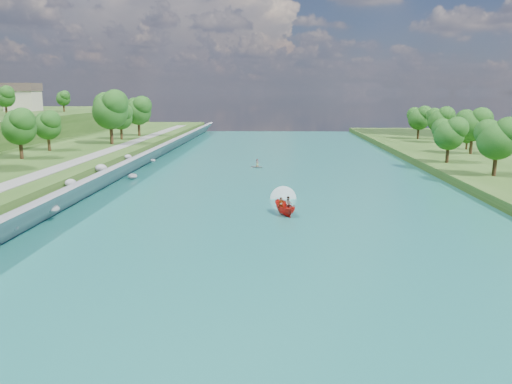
{
  "coord_description": "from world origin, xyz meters",
  "views": [
    {
      "loc": [
        -0.46,
        -50.6,
        14.41
      ],
      "look_at": [
        -2.77,
        9.26,
        2.5
      ],
      "focal_mm": 35.0,
      "sensor_mm": 36.0,
      "label": 1
    }
  ],
  "objects": [
    {
      "name": "ground",
      "position": [
        0.0,
        0.0,
        0.0
      ],
      "size": [
        260.0,
        260.0,
        0.0
      ],
      "primitive_type": "plane",
      "color": "#2D5119",
      "rests_on": "ground"
    },
    {
      "name": "river_water",
      "position": [
        0.0,
        20.0,
        0.05
      ],
      "size": [
        55.0,
        240.0,
        0.1
      ],
      "primitive_type": "cube",
      "color": "#1B695E",
      "rests_on": "ground"
    },
    {
      "name": "riprap_bank",
      "position": [
        -25.86,
        18.86,
        1.81
      ],
      "size": [
        4.02,
        236.0,
        4.12
      ],
      "color": "slate",
      "rests_on": "ground"
    },
    {
      "name": "riverside_path",
      "position": [
        -32.5,
        20.0,
        3.55
      ],
      "size": [
        3.0,
        200.0,
        0.1
      ],
      "primitive_type": "cube",
      "color": "gray",
      "rests_on": "berm_west"
    },
    {
      "name": "trees_east",
      "position": [
        38.84,
        37.78,
        6.6
      ],
      "size": [
        17.31,
        140.67,
        11.52
      ],
      "color": "#144C14",
      "rests_on": "berm_east"
    },
    {
      "name": "trees_ridge",
      "position": [
        -70.85,
        87.45,
        12.87
      ],
      "size": [
        20.86,
        43.64,
        8.34
      ],
      "color": "#144C14",
      "rests_on": "ridge_west"
    },
    {
      "name": "motorboat",
      "position": [
        0.71,
        8.9,
        0.86
      ],
      "size": [
        3.6,
        19.16,
        2.18
      ],
      "rotation": [
        0.0,
        0.0,
        3.5
      ],
      "color": "red",
      "rests_on": "river_water"
    },
    {
      "name": "raft",
      "position": [
        -3.92,
        45.57,
        0.48
      ],
      "size": [
        3.18,
        3.01,
        1.7
      ],
      "rotation": [
        0.0,
        0.0,
        0.95
      ],
      "color": "#9A9DA2",
      "rests_on": "river_water"
    }
  ]
}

